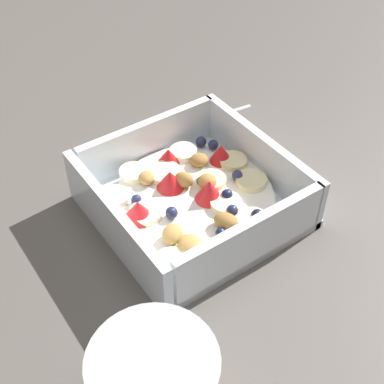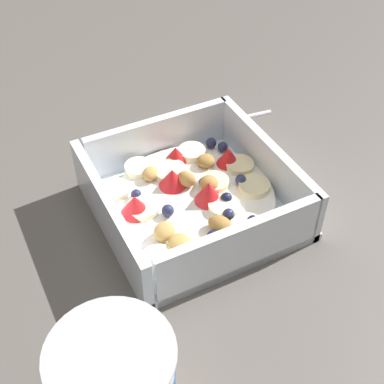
# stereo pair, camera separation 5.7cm
# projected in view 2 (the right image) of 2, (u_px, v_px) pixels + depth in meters

# --- Properties ---
(ground_plane) EXTENTS (2.40, 2.40, 0.00)m
(ground_plane) POSITION_uv_depth(u_px,v_px,m) (200.00, 218.00, 0.59)
(ground_plane) COLOR #56514C
(fruit_bowl) EXTENTS (0.20, 0.20, 0.06)m
(fruit_bowl) POSITION_uv_depth(u_px,v_px,m) (191.00, 198.00, 0.58)
(fruit_bowl) COLOR white
(fruit_bowl) RESTS_ON ground
(spoon) EXTENTS (0.04, 0.17, 0.01)m
(spoon) POSITION_uv_depth(u_px,v_px,m) (186.00, 128.00, 0.70)
(spoon) COLOR silver
(spoon) RESTS_ON ground
(yogurt_cup) EXTENTS (0.10, 0.10, 0.08)m
(yogurt_cup) POSITION_uv_depth(u_px,v_px,m) (115.00, 380.00, 0.41)
(yogurt_cup) COLOR beige
(yogurt_cup) RESTS_ON ground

